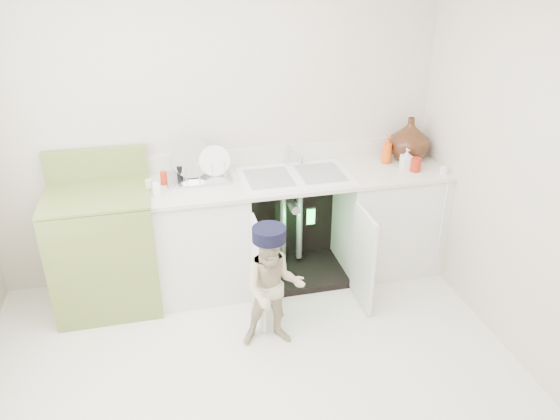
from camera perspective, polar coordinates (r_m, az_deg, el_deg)
The scene contains 5 objects.
ground at distance 3.62m, azimuth -2.35°, elevation -18.08°, with size 3.50×3.50×0.00m, color beige.
room_shell at distance 2.88m, azimuth -2.81°, elevation -0.13°, with size 6.00×5.50×1.26m.
counter_run at distance 4.41m, azimuth 1.94°, elevation -1.39°, with size 2.44×1.02×1.25m.
avocado_stove at distance 4.28m, azimuth -17.82°, elevation -3.73°, with size 0.75×0.65×1.16m.
repair_worker at distance 3.68m, azimuth -0.71°, elevation -8.04°, with size 0.65×0.64×0.90m.
Camera 1 is at (-0.46, -2.54, 2.55)m, focal length 35.00 mm.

